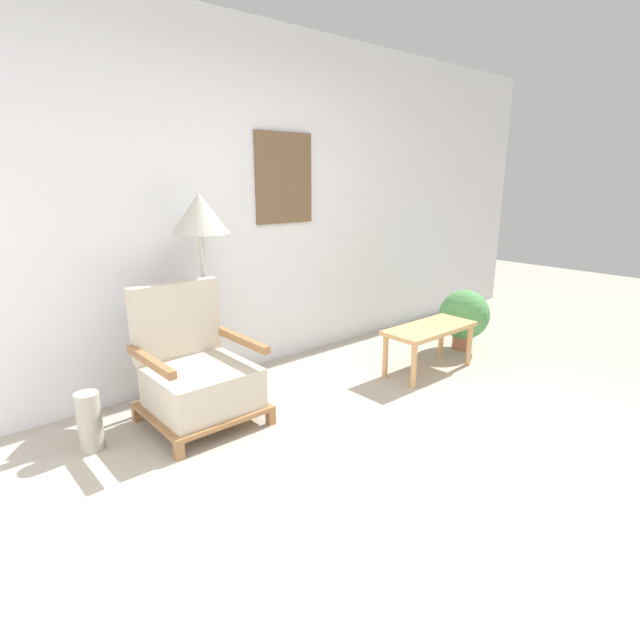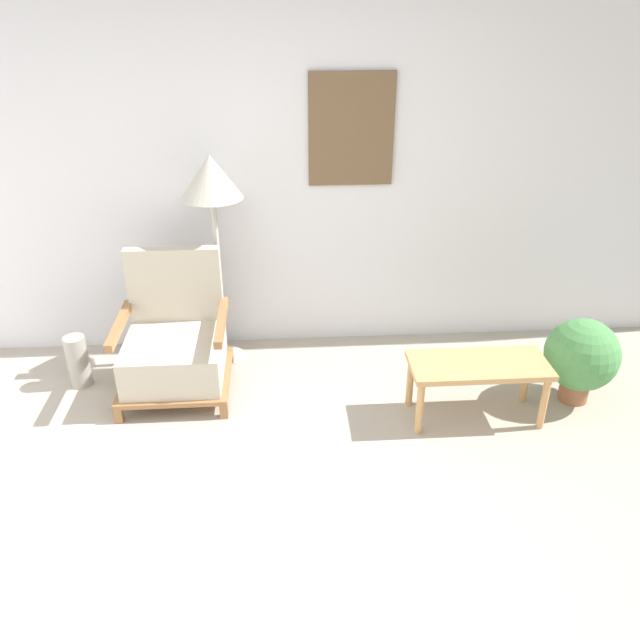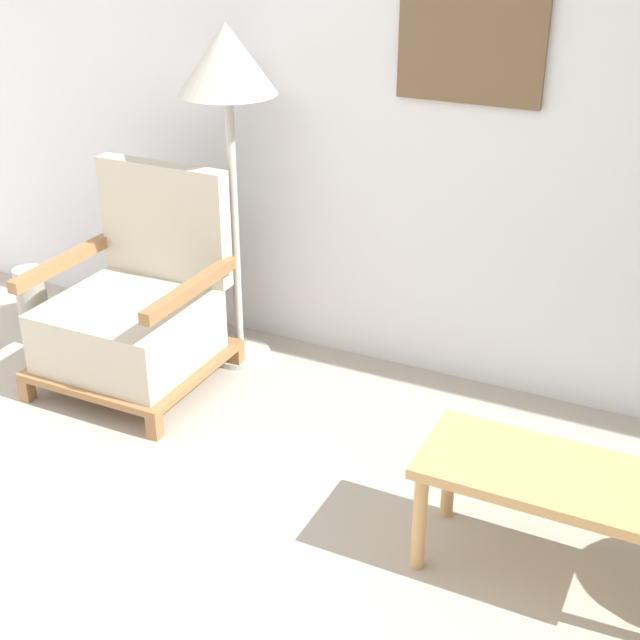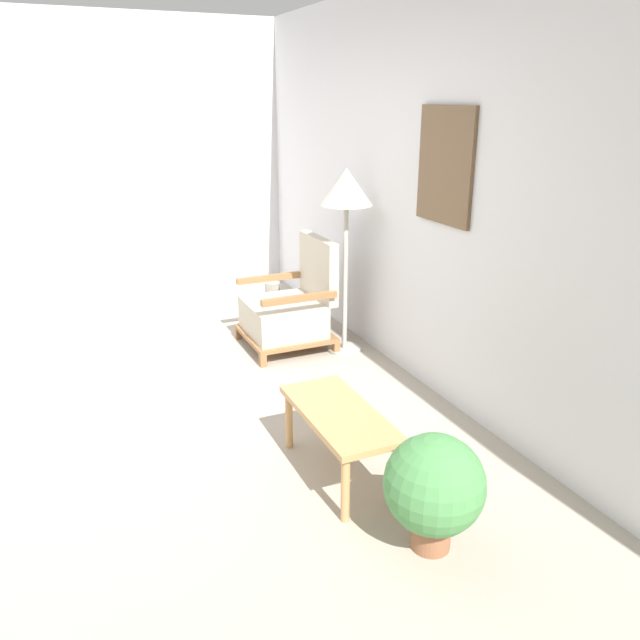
# 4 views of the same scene
# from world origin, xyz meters

# --- Properties ---
(ground_plane) EXTENTS (14.00, 14.00, 0.00)m
(ground_plane) POSITION_xyz_m (0.00, 0.00, 0.00)
(ground_plane) COLOR #A89E8E
(wall_back) EXTENTS (8.00, 0.09, 2.70)m
(wall_back) POSITION_xyz_m (0.00, 2.18, 1.35)
(wall_back) COLOR silver
(wall_back) RESTS_ON ground_plane
(wall_left) EXTENTS (0.06, 8.00, 2.70)m
(wall_left) POSITION_xyz_m (-2.60, 0.50, 1.35)
(wall_left) COLOR silver
(wall_left) RESTS_ON ground_plane
(armchair) EXTENTS (0.69, 0.67, 0.89)m
(armchair) POSITION_xyz_m (-0.67, 1.54, 0.32)
(armchair) COLOR olive
(armchair) RESTS_ON ground_plane
(floor_lamp) EXTENTS (0.40, 0.40, 1.46)m
(floor_lamp) POSITION_xyz_m (-0.39, 1.90, 1.24)
(floor_lamp) COLOR #B7B2A8
(floor_lamp) RESTS_ON ground_plane
(coffee_table) EXTENTS (0.83, 0.37, 0.39)m
(coffee_table) POSITION_xyz_m (1.19, 1.10, 0.33)
(coffee_table) COLOR tan
(coffee_table) RESTS_ON ground_plane
(vase) EXTENTS (0.14, 0.14, 0.36)m
(vase) POSITION_xyz_m (-1.33, 1.63, 0.18)
(vase) COLOR #9E998E
(vase) RESTS_ON ground_plane
(potted_plant) EXTENTS (0.46, 0.46, 0.56)m
(potted_plant) POSITION_xyz_m (1.89, 1.23, 0.32)
(potted_plant) COLOR #935B3D
(potted_plant) RESTS_ON ground_plane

